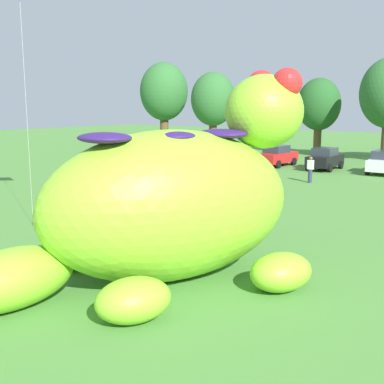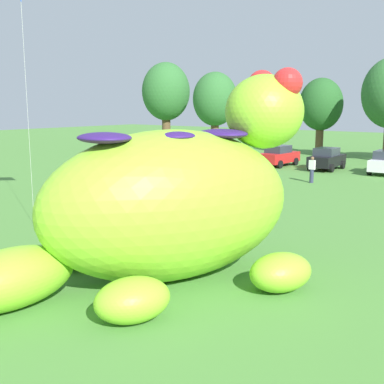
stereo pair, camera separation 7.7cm
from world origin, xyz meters
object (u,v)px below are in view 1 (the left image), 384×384
at_px(car_black, 325,159).
at_px(spectator_mid_field, 310,170).
at_px(giant_inflatable_creature, 171,203).
at_px(car_red, 277,156).

height_order(car_black, spectator_mid_field, car_black).
distance_m(giant_inflatable_creature, car_black, 26.44).
relative_size(car_red, car_black, 1.01).
height_order(giant_inflatable_creature, car_red, giant_inflatable_creature).
distance_m(giant_inflatable_creature, spectator_mid_field, 19.48).
bearing_deg(spectator_mid_field, car_black, 104.59).
height_order(giant_inflatable_creature, spectator_mid_field, giant_inflatable_creature).
relative_size(giant_inflatable_creature, car_black, 2.94).
bearing_deg(car_black, spectator_mid_field, -75.41).
height_order(car_red, car_black, same).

